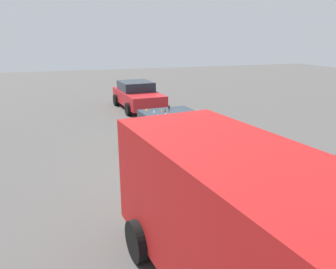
# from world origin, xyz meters

# --- Properties ---
(ground_plane) EXTENTS (60.00, 60.00, 0.00)m
(ground_plane) POSITION_xyz_m (0.00, 0.00, 0.00)
(ground_plane) COLOR #514F4C
(art_car_decorated) EXTENTS (4.54, 2.34, 1.66)m
(art_car_decorated) POSITION_xyz_m (0.06, 0.00, 0.73)
(art_car_decorated) COLOR #D8BC7F
(art_car_decorated) RESTS_ON ground
(parked_van_row_back_far) EXTENTS (5.16, 2.65, 2.25)m
(parked_van_row_back_far) POSITION_xyz_m (-5.36, 1.02, 1.26)
(parked_van_row_back_far) COLOR #B21919
(parked_van_row_back_far) RESTS_ON ground
(parked_sedan_row_back_center) EXTENTS (4.20, 2.23, 1.40)m
(parked_sedan_row_back_center) POSITION_xyz_m (7.85, -0.64, 0.71)
(parked_sedan_row_back_center) COLOR red
(parked_sedan_row_back_center) RESTS_ON ground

